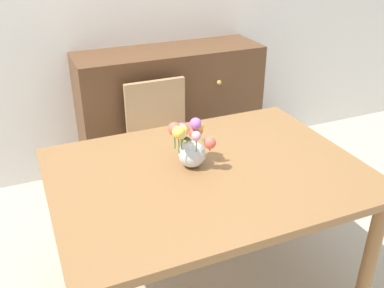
% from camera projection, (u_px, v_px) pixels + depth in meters
% --- Properties ---
extents(ground_plane, '(12.00, 12.00, 0.00)m').
position_uv_depth(ground_plane, '(206.00, 288.00, 2.42)').
color(ground_plane, '#B7AD99').
extents(dining_table, '(1.48, 1.09, 0.77)m').
position_uv_depth(dining_table, '(208.00, 186.00, 2.11)').
color(dining_table, olive).
rests_on(dining_table, ground_plane).
extents(chair_far, '(0.42, 0.42, 0.90)m').
position_uv_depth(chair_far, '(162.00, 139.00, 2.93)').
color(chair_far, tan).
rests_on(chair_far, ground_plane).
extents(dresser, '(1.40, 0.47, 1.00)m').
position_uv_depth(dresser, '(171.00, 112.00, 3.38)').
color(dresser, brown).
rests_on(dresser, ground_plane).
extents(flower_vase, '(0.23, 0.23, 0.25)m').
position_uv_depth(flower_vase, '(190.00, 143.00, 2.05)').
color(flower_vase, silver).
rests_on(flower_vase, dining_table).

